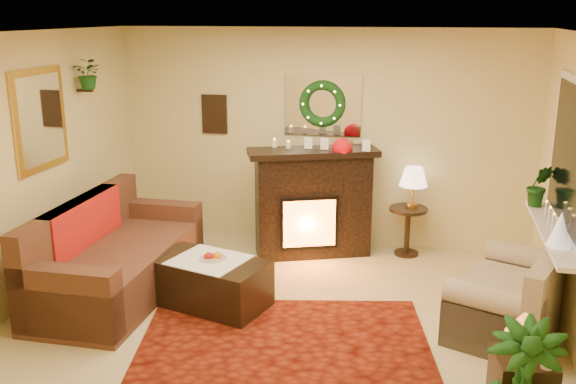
% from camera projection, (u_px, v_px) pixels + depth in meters
% --- Properties ---
extents(floor, '(5.00, 5.00, 0.00)m').
position_uv_depth(floor, '(280.00, 321.00, 5.95)').
color(floor, beige).
rests_on(floor, ground).
extents(ceiling, '(5.00, 5.00, 0.00)m').
position_uv_depth(ceiling, '(279.00, 33.00, 5.25)').
color(ceiling, white).
rests_on(ceiling, ground).
extents(wall_back, '(5.00, 5.00, 0.00)m').
position_uv_depth(wall_back, '(322.00, 138.00, 7.71)').
color(wall_back, '#EFD88C').
rests_on(wall_back, ground).
extents(wall_front, '(5.00, 5.00, 0.00)m').
position_uv_depth(wall_front, '(184.00, 292.00, 3.49)').
color(wall_front, '#EFD88C').
rests_on(wall_front, ground).
extents(wall_left, '(4.50, 4.50, 0.00)m').
position_uv_depth(wall_left, '(25.00, 171.00, 6.12)').
color(wall_left, '#EFD88C').
rests_on(wall_left, ground).
extents(area_rug, '(2.81, 2.32, 0.01)m').
position_uv_depth(area_rug, '(284.00, 348.00, 5.46)').
color(area_rug, maroon).
rests_on(area_rug, floor).
extents(sofa, '(0.99, 2.23, 0.96)m').
position_uv_depth(sofa, '(119.00, 253.00, 6.45)').
color(sofa, '#412713').
rests_on(sofa, floor).
extents(red_throw, '(0.80, 1.29, 0.02)m').
position_uv_depth(red_throw, '(119.00, 245.00, 6.61)').
color(red_throw, red).
rests_on(red_throw, sofa).
extents(fireplace, '(1.37, 0.86, 1.20)m').
position_uv_depth(fireplace, '(313.00, 209.00, 7.46)').
color(fireplace, black).
rests_on(fireplace, floor).
extents(poinsettia, '(0.23, 0.23, 0.23)m').
position_uv_depth(poinsettia, '(342.00, 148.00, 7.16)').
color(poinsettia, red).
rests_on(poinsettia, fireplace).
extents(mantel_candle_a, '(0.06, 0.06, 0.18)m').
position_uv_depth(mantel_candle_a, '(274.00, 148.00, 7.38)').
color(mantel_candle_a, white).
rests_on(mantel_candle_a, fireplace).
extents(mantel_candle_b, '(0.06, 0.06, 0.17)m').
position_uv_depth(mantel_candle_b, '(288.00, 149.00, 7.30)').
color(mantel_candle_b, white).
rests_on(mantel_candle_b, fireplace).
extents(mantel_mirror, '(0.92, 0.02, 0.72)m').
position_uv_depth(mantel_mirror, '(323.00, 105.00, 7.59)').
color(mantel_mirror, white).
rests_on(mantel_mirror, wall_back).
extents(wreath, '(0.55, 0.11, 0.55)m').
position_uv_depth(wreath, '(322.00, 104.00, 7.54)').
color(wreath, '#194719').
rests_on(wreath, wall_back).
extents(wall_art, '(0.32, 0.03, 0.48)m').
position_uv_depth(wall_art, '(214.00, 114.00, 7.91)').
color(wall_art, '#381E11').
rests_on(wall_art, wall_back).
extents(gold_mirror, '(0.03, 0.84, 1.00)m').
position_uv_depth(gold_mirror, '(40.00, 120.00, 6.28)').
color(gold_mirror, gold).
rests_on(gold_mirror, wall_left).
extents(hanging_plant, '(0.33, 0.28, 0.36)m').
position_uv_depth(hanging_plant, '(90.00, 89.00, 6.89)').
color(hanging_plant, '#194719').
rests_on(hanging_plant, wall_left).
extents(loveseat, '(1.26, 1.58, 0.80)m').
position_uv_depth(loveseat, '(512.00, 284.00, 5.73)').
color(loveseat, '#7F6B5E').
rests_on(loveseat, floor).
extents(window_frame, '(0.03, 1.86, 1.36)m').
position_uv_depth(window_frame, '(574.00, 158.00, 5.53)').
color(window_frame, white).
rests_on(window_frame, wall_right).
extents(window_glass, '(0.02, 1.70, 1.22)m').
position_uv_depth(window_glass, '(572.00, 158.00, 5.53)').
color(window_glass, black).
rests_on(window_glass, wall_right).
extents(window_sill, '(0.22, 1.86, 0.04)m').
position_uv_depth(window_sill, '(552.00, 232.00, 5.73)').
color(window_sill, white).
rests_on(window_sill, wall_right).
extents(mini_tree, '(0.20, 0.20, 0.30)m').
position_uv_depth(mini_tree, '(560.00, 229.00, 5.29)').
color(mini_tree, white).
rests_on(mini_tree, window_sill).
extents(sill_plant, '(0.30, 0.24, 0.55)m').
position_uv_depth(sill_plant, '(539.00, 188.00, 6.37)').
color(sill_plant, black).
rests_on(sill_plant, window_sill).
extents(side_table_round, '(0.49, 0.49, 0.58)m').
position_uv_depth(side_table_round, '(407.00, 228.00, 7.50)').
color(side_table_round, black).
rests_on(side_table_round, floor).
extents(lamp_cream, '(0.32, 0.32, 0.50)m').
position_uv_depth(lamp_cream, '(413.00, 182.00, 7.35)').
color(lamp_cream, '#FFDAB9').
rests_on(lamp_cream, side_table_round).
extents(end_table_square, '(0.44, 0.44, 0.48)m').
position_uv_depth(end_table_square, '(522.00, 384.00, 4.47)').
color(end_table_square, '#4E301B').
rests_on(end_table_square, floor).
extents(lamp_tiffany, '(0.25, 0.25, 0.37)m').
position_uv_depth(lamp_tiffany, '(525.00, 322.00, 4.33)').
color(lamp_tiffany, orange).
rests_on(lamp_tiffany, end_table_square).
extents(coffee_table, '(1.23, 0.89, 0.47)m').
position_uv_depth(coffee_table, '(210.00, 285.00, 6.23)').
color(coffee_table, '#521E13').
rests_on(coffee_table, floor).
extents(fruit_bowl, '(0.27, 0.27, 0.06)m').
position_uv_depth(fruit_bowl, '(213.00, 261.00, 6.19)').
color(fruit_bowl, '#BBBCB7').
rests_on(fruit_bowl, coffee_table).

